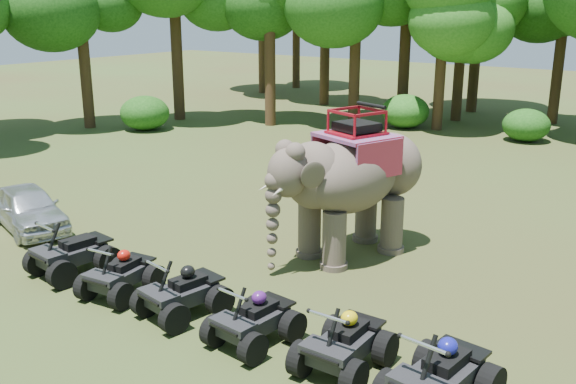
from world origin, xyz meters
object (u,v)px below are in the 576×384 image
(atv_1, at_px, (120,269))
(atv_5, at_px, (441,367))
(elephant, at_px, (352,182))
(parked_car, at_px, (28,208))
(atv_2, at_px, (182,286))
(atv_3, at_px, (254,313))
(atv_4, at_px, (344,336))
(atv_0, at_px, (72,247))

(atv_1, relative_size, atv_5, 0.87)
(elephant, relative_size, atv_5, 2.38)
(elephant, xyz_separation_m, atv_1, (-2.79, -4.94, -1.25))
(parked_car, height_order, atv_2, atv_2)
(atv_3, relative_size, atv_4, 0.95)
(atv_5, bearing_deg, atv_1, -172.09)
(atv_4, bearing_deg, atv_1, -178.17)
(atv_2, xyz_separation_m, atv_5, (5.40, 0.11, 0.06))
(atv_0, relative_size, atv_5, 0.98)
(atv_5, bearing_deg, parked_car, -178.86)
(atv_0, distance_m, atv_4, 7.19)
(atv_0, xyz_separation_m, atv_2, (3.53, -0.01, -0.04))
(atv_0, relative_size, atv_2, 1.06)
(atv_4, bearing_deg, atv_0, -179.58)
(elephant, height_order, atv_1, elephant)
(atv_3, distance_m, atv_5, 3.55)
(atv_2, xyz_separation_m, atv_4, (3.66, 0.15, 0.01))
(elephant, xyz_separation_m, atv_4, (2.62, -4.69, -1.22))
(parked_car, bearing_deg, atv_4, -78.75)
(atv_0, height_order, atv_2, atv_0)
(atv_1, relative_size, atv_2, 0.95)
(elephant, relative_size, atv_1, 2.72)
(elephant, bearing_deg, atv_4, -41.57)
(atv_3, distance_m, atv_4, 1.82)
(parked_car, height_order, atv_4, atv_4)
(atv_0, height_order, atv_4, atv_0)
(elephant, relative_size, atv_0, 2.44)
(atv_3, bearing_deg, atv_2, -175.78)
(parked_car, relative_size, atv_5, 1.91)
(atv_4, height_order, atv_5, atv_5)
(parked_car, relative_size, atv_1, 2.19)
(parked_car, bearing_deg, atv_0, -91.86)
(atv_2, relative_size, atv_3, 1.04)
(atv_2, bearing_deg, atv_3, 8.68)
(atv_4, bearing_deg, atv_2, -178.33)
(parked_car, relative_size, atv_3, 2.16)
(atv_3, height_order, atv_5, atv_5)
(elephant, relative_size, atv_2, 2.59)
(atv_0, bearing_deg, atv_5, 7.13)
(atv_1, bearing_deg, atv_0, 169.87)
(parked_car, bearing_deg, atv_1, -86.89)
(parked_car, relative_size, atv_2, 2.08)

